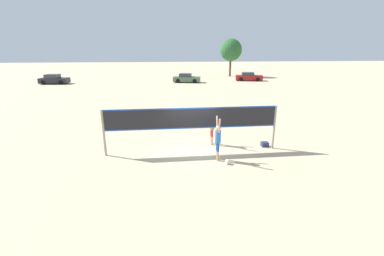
% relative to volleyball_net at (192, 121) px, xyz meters
% --- Properties ---
extents(ground_plane, '(200.00, 200.00, 0.00)m').
position_rel_volleyball_net_xyz_m(ground_plane, '(0.00, 0.00, -1.66)').
color(ground_plane, '#C6B28C').
extents(volleyball_net, '(8.81, 0.11, 2.33)m').
position_rel_volleyball_net_xyz_m(volleyball_net, '(0.00, 0.00, 0.00)').
color(volleyball_net, gray).
rests_on(volleyball_net, ground_plane).
extents(player_spiker, '(0.28, 0.70, 2.12)m').
position_rel_volleyball_net_xyz_m(player_spiker, '(1.09, -1.17, -0.55)').
color(player_spiker, tan).
rests_on(player_spiker, ground_plane).
extents(player_blocker, '(0.28, 0.70, 2.07)m').
position_rel_volleyball_net_xyz_m(player_blocker, '(1.21, 0.96, -0.57)').
color(player_blocker, tan).
rests_on(player_blocker, ground_plane).
extents(volleyball, '(0.23, 0.23, 0.23)m').
position_rel_volleyball_net_xyz_m(volleyball, '(1.46, -1.70, -1.54)').
color(volleyball, silver).
rests_on(volleyball, ground_plane).
extents(gear_bag, '(0.37, 0.32, 0.24)m').
position_rel_volleyball_net_xyz_m(gear_bag, '(4.04, 0.29, -1.54)').
color(gear_bag, navy).
rests_on(gear_bag, ground_plane).
extents(parked_car_near, '(4.56, 2.65, 1.42)m').
position_rel_volleyball_net_xyz_m(parked_car_near, '(2.44, 29.18, -1.02)').
color(parked_car_near, '#4C6B4C').
rests_on(parked_car_near, ground_plane).
extents(parked_car_mid, '(4.65, 2.58, 1.41)m').
position_rel_volleyball_net_xyz_m(parked_car_mid, '(13.10, 30.31, -1.02)').
color(parked_car_mid, maroon).
rests_on(parked_car_mid, ground_plane).
extents(parked_car_far, '(4.25, 2.13, 1.46)m').
position_rel_volleyball_net_xyz_m(parked_car_far, '(-18.00, 29.69, -1.01)').
color(parked_car_far, '#232328').
rests_on(parked_car_far, ground_plane).
extents(tree_left_cluster, '(4.19, 4.19, 7.11)m').
position_rel_volleyball_net_xyz_m(tree_left_cluster, '(11.82, 37.91, 3.33)').
color(tree_left_cluster, '#4C3823').
rests_on(tree_left_cluster, ground_plane).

